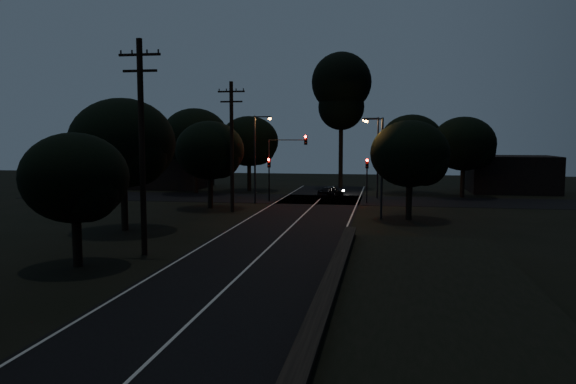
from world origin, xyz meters
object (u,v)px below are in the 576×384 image
(utility_pole_far, at_px, (232,144))
(signal_mast, at_px, (287,156))
(streetlight_a, at_px, (257,153))
(streetlight_b, at_px, (376,152))
(tall_pine, at_px, (341,90))
(signal_right, at_px, (367,172))
(car, at_px, (331,192))
(utility_pole_mid, at_px, (142,144))
(streetlight_c, at_px, (380,161))
(signal_left, at_px, (269,171))

(utility_pole_far, height_order, signal_mast, utility_pole_far)
(streetlight_a, relative_size, streetlight_b, 1.00)
(tall_pine, bearing_deg, signal_right, -76.51)
(streetlight_b, bearing_deg, signal_right, -100.00)
(tall_pine, xyz_separation_m, car, (-0.14, -10.89, -10.95))
(utility_pole_mid, relative_size, signal_right, 2.68)
(tall_pine, bearing_deg, utility_pole_mid, -99.93)
(signal_mast, distance_m, car, 6.73)
(tall_pine, height_order, streetlight_c, tall_pine)
(tall_pine, distance_m, streetlight_a, 19.40)
(signal_mast, xyz_separation_m, streetlight_a, (-2.39, -1.99, 0.30))
(signal_left, distance_m, streetlight_c, 14.52)
(signal_left, height_order, streetlight_c, streetlight_c)
(streetlight_a, bearing_deg, car, 44.76)
(signal_right, distance_m, streetlight_b, 4.45)
(utility_pole_mid, xyz_separation_m, streetlight_b, (11.31, 29.00, -1.10))
(utility_pole_far, xyz_separation_m, tall_pine, (7.00, 23.00, 6.06))
(utility_pole_far, xyz_separation_m, signal_right, (10.60, 7.99, -2.65))
(streetlight_a, bearing_deg, signal_left, 70.41)
(signal_right, bearing_deg, utility_pole_far, -143.00)
(signal_left, xyz_separation_m, signal_mast, (1.69, 0.00, 1.50))
(streetlight_a, height_order, streetlight_c, streetlight_a)
(streetlight_a, bearing_deg, utility_pole_far, -96.59)
(signal_right, distance_m, signal_mast, 7.66)
(signal_right, xyz_separation_m, signal_mast, (-7.51, 0.00, 1.50))
(streetlight_c, relative_size, car, 2.15)
(streetlight_b, bearing_deg, streetlight_a, -150.52)
(streetlight_b, xyz_separation_m, car, (-4.45, 0.11, -4.04))
(utility_pole_far, xyz_separation_m, streetlight_a, (0.69, 6.00, -0.85))
(signal_mast, bearing_deg, streetlight_b, 25.99)
(signal_mast, bearing_deg, utility_pole_mid, -97.04)
(utility_pole_far, bearing_deg, signal_right, 37.00)
(signal_mast, relative_size, car, 1.79)
(tall_pine, distance_m, signal_right, 17.72)
(signal_right, xyz_separation_m, streetlight_c, (1.23, -9.99, 1.51))
(signal_right, distance_m, streetlight_c, 10.18)
(signal_mast, bearing_deg, car, 47.54)
(tall_pine, bearing_deg, streetlight_b, -68.62)
(tall_pine, height_order, streetlight_a, tall_pine)
(signal_left, bearing_deg, utility_pole_mid, -93.21)
(streetlight_c, height_order, car, streetlight_c)
(tall_pine, relative_size, streetlight_a, 2.00)
(signal_left, bearing_deg, utility_pole_far, -99.94)
(streetlight_b, bearing_deg, tall_pine, 111.38)
(utility_pole_far, height_order, signal_right, utility_pole_far)
(utility_pole_far, distance_m, tall_pine, 24.79)
(signal_left, distance_m, streetlight_a, 2.77)
(streetlight_b, height_order, streetlight_c, streetlight_b)
(tall_pine, distance_m, streetlight_b, 13.68)
(tall_pine, relative_size, car, 4.59)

